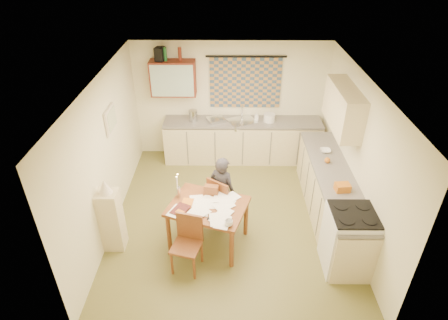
{
  "coord_description": "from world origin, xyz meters",
  "views": [
    {
      "loc": [
        -0.07,
        -5.1,
        4.36
      ],
      "look_at": [
        -0.12,
        0.2,
        1.05
      ],
      "focal_mm": 30.0,
      "sensor_mm": 36.0,
      "label": 1
    }
  ],
  "objects_px": {
    "stove": "(349,240)",
    "chair_far": "(224,208)",
    "counter_back": "(242,141)",
    "shelf_stand": "(112,220)",
    "dining_table": "(208,224)",
    "person": "(222,191)",
    "counter_right": "(330,196)"
  },
  "relations": [
    {
      "from": "counter_back",
      "to": "person",
      "type": "xyz_separation_m",
      "value": [
        -0.4,
        -2.05,
        0.19
      ]
    },
    {
      "from": "person",
      "to": "dining_table",
      "type": "bearing_deg",
      "value": 98.13
    },
    {
      "from": "stove",
      "to": "chair_far",
      "type": "distance_m",
      "value": 2.09
    },
    {
      "from": "dining_table",
      "to": "person",
      "type": "xyz_separation_m",
      "value": [
        0.22,
        0.52,
        0.26
      ]
    },
    {
      "from": "counter_right",
      "to": "stove",
      "type": "distance_m",
      "value": 1.11
    },
    {
      "from": "counter_right",
      "to": "shelf_stand",
      "type": "height_order",
      "value": "shelf_stand"
    },
    {
      "from": "counter_right",
      "to": "chair_far",
      "type": "relative_size",
      "value": 3.19
    },
    {
      "from": "counter_back",
      "to": "stove",
      "type": "relative_size",
      "value": 3.26
    },
    {
      "from": "shelf_stand",
      "to": "counter_right",
      "type": "bearing_deg",
      "value": 11.66
    },
    {
      "from": "counter_back",
      "to": "stove",
      "type": "height_order",
      "value": "stove"
    },
    {
      "from": "stove",
      "to": "shelf_stand",
      "type": "bearing_deg",
      "value": 173.92
    },
    {
      "from": "chair_far",
      "to": "shelf_stand",
      "type": "height_order",
      "value": "shelf_stand"
    },
    {
      "from": "stove",
      "to": "chair_far",
      "type": "bearing_deg",
      "value": 151.41
    },
    {
      "from": "counter_back",
      "to": "chair_far",
      "type": "height_order",
      "value": "chair_far"
    },
    {
      "from": "counter_right",
      "to": "dining_table",
      "type": "xyz_separation_m",
      "value": [
        -2.06,
        -0.62,
        -0.07
      ]
    },
    {
      "from": "counter_back",
      "to": "shelf_stand",
      "type": "distance_m",
      "value": 3.41
    },
    {
      "from": "counter_right",
      "to": "chair_far",
      "type": "bearing_deg",
      "value": -176.38
    },
    {
      "from": "chair_far",
      "to": "stove",
      "type": "bearing_deg",
      "value": -172.54
    },
    {
      "from": "counter_back",
      "to": "shelf_stand",
      "type": "bearing_deg",
      "value": -128.07
    },
    {
      "from": "dining_table",
      "to": "chair_far",
      "type": "height_order",
      "value": "chair_far"
    },
    {
      "from": "stove",
      "to": "dining_table",
      "type": "relative_size",
      "value": 0.75
    },
    {
      "from": "stove",
      "to": "person",
      "type": "bearing_deg",
      "value": 151.32
    },
    {
      "from": "chair_far",
      "to": "dining_table",
      "type": "bearing_deg",
      "value": 101.13
    },
    {
      "from": "person",
      "to": "shelf_stand",
      "type": "distance_m",
      "value": 1.82
    },
    {
      "from": "stove",
      "to": "chair_far",
      "type": "height_order",
      "value": "stove"
    },
    {
      "from": "stove",
      "to": "shelf_stand",
      "type": "relative_size",
      "value": 0.96
    },
    {
      "from": "counter_back",
      "to": "chair_far",
      "type": "bearing_deg",
      "value": -100.43
    },
    {
      "from": "dining_table",
      "to": "counter_back",
      "type": "bearing_deg",
      "value": 95.26
    },
    {
      "from": "person",
      "to": "shelf_stand",
      "type": "height_order",
      "value": "person"
    },
    {
      "from": "dining_table",
      "to": "person",
      "type": "height_order",
      "value": "person"
    },
    {
      "from": "dining_table",
      "to": "shelf_stand",
      "type": "xyz_separation_m",
      "value": [
        -1.48,
        -0.11,
        0.15
      ]
    },
    {
      "from": "counter_right",
      "to": "shelf_stand",
      "type": "distance_m",
      "value": 3.62
    }
  ]
}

